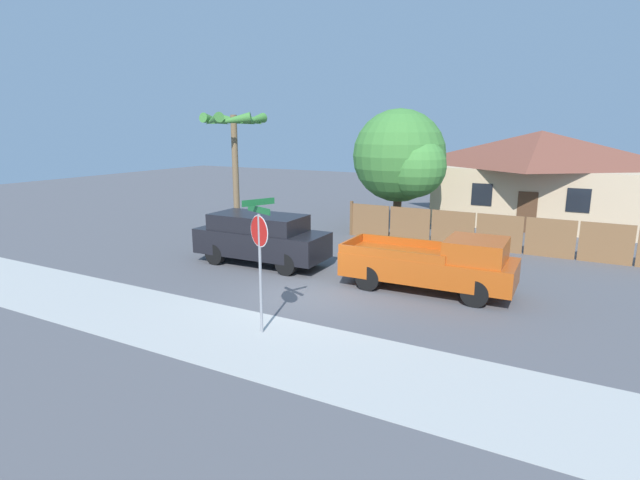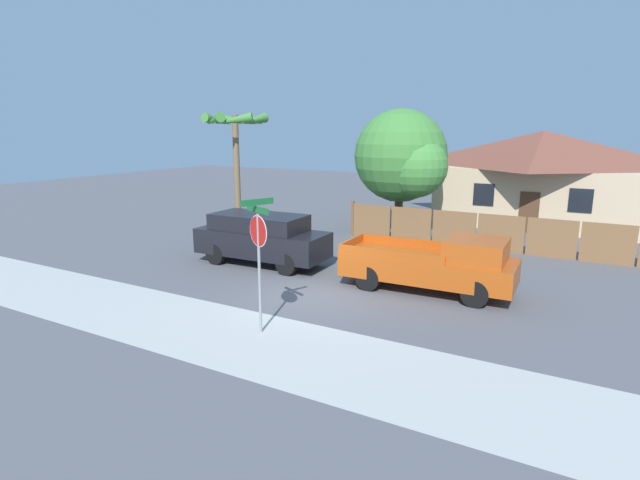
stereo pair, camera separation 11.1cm
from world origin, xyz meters
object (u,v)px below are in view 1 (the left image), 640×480
Objects in this scene: orange_pickup at (435,264)px; stop_sign at (260,243)px; house at (538,175)px; oak_tree at (402,158)px; palm_tree at (234,131)px; red_suv at (261,237)px.

orange_pickup is 1.59× the size of stop_sign.
house is 3.10× the size of stop_sign.
house is 20.32m from stop_sign.
oak_tree reaches higher than orange_pickup.
palm_tree is (-6.24, -4.65, 1.25)m from oak_tree.
stop_sign is (7.42, -8.53, -2.56)m from palm_tree.
red_suv is at bearing 148.49° from stop_sign.
oak_tree is 1.04× the size of palm_tree.
red_suv is at bearing 178.27° from orange_pickup.
stop_sign reaches higher than orange_pickup.
palm_tree is at bearing 160.48° from orange_pickup.
stop_sign is (-2.83, -5.25, 1.42)m from orange_pickup.
orange_pickup is (4.02, -7.92, -2.73)m from oak_tree.
house is 1.84× the size of palm_tree.
orange_pickup is at bearing 84.59° from stop_sign.
house reaches higher than stop_sign.
house reaches higher than red_suv.
stop_sign is (-4.15, -19.89, -0.22)m from house.
red_suv is at bearing -41.79° from palm_tree.
orange_pickup is at bearing -63.11° from oak_tree.
oak_tree is 8.72m from red_suv.
orange_pickup is at bearing -17.72° from palm_tree.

